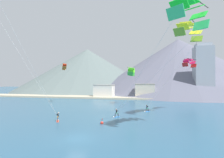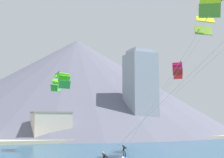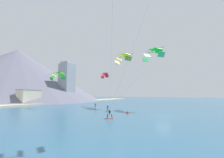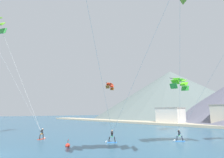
{
  "view_description": "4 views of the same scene",
  "coord_description": "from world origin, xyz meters",
  "px_view_note": "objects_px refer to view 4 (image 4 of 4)",
  "views": [
    {
      "loc": [
        9.37,
        -20.96,
        7.28
      ],
      "look_at": [
        1.72,
        13.0,
        7.82
      ],
      "focal_mm": 28.0,
      "sensor_mm": 36.0,
      "label": 1
    },
    {
      "loc": [
        -8.68,
        -12.57,
        4.53
      ],
      "look_at": [
        3.9,
        16.04,
        8.7
      ],
      "focal_mm": 50.0,
      "sensor_mm": 36.0,
      "label": 2
    },
    {
      "loc": [
        -31.72,
        -5.79,
        4.45
      ],
      "look_at": [
        0.55,
        11.98,
        8.21
      ],
      "focal_mm": 24.0,
      "sensor_mm": 36.0,
      "label": 3
    },
    {
      "loc": [
        21.41,
        -3.22,
        4.19
      ],
      "look_at": [
        -1.03,
        17.45,
        10.03
      ],
      "focal_mm": 28.0,
      "sensor_mm": 36.0,
      "label": 4
    }
  ],
  "objects_px": {
    "kitesurfer_near_lead": "(43,136)",
    "parafoil_kite_distant_high_outer": "(180,83)",
    "kitesurfer_near_trail": "(178,138)",
    "kitesurfer_mid_center": "(111,139)",
    "race_marker_buoy": "(68,146)",
    "parafoil_kite_distant_mid_solo": "(110,85)"
  },
  "relations": [
    {
      "from": "kitesurfer_mid_center",
      "to": "parafoil_kite_distant_high_outer",
      "type": "bearing_deg",
      "value": 87.2
    },
    {
      "from": "kitesurfer_mid_center",
      "to": "parafoil_kite_distant_mid_solo",
      "type": "relative_size",
      "value": 0.35
    },
    {
      "from": "kitesurfer_mid_center",
      "to": "race_marker_buoy",
      "type": "distance_m",
      "value": 6.17
    },
    {
      "from": "kitesurfer_near_lead",
      "to": "parafoil_kite_distant_high_outer",
      "type": "distance_m",
      "value": 29.91
    },
    {
      "from": "race_marker_buoy",
      "to": "parafoil_kite_distant_mid_solo",
      "type": "bearing_deg",
      "value": 128.92
    },
    {
      "from": "kitesurfer_near_trail",
      "to": "race_marker_buoy",
      "type": "distance_m",
      "value": 15.84
    },
    {
      "from": "kitesurfer_near_trail",
      "to": "kitesurfer_mid_center",
      "type": "distance_m",
      "value": 10.04
    },
    {
      "from": "kitesurfer_near_lead",
      "to": "parafoil_kite_distant_mid_solo",
      "type": "xyz_separation_m",
      "value": [
        -12.35,
        25.63,
        12.2
      ]
    },
    {
      "from": "parafoil_kite_distant_mid_solo",
      "to": "kitesurfer_near_trail",
      "type": "bearing_deg",
      "value": -22.66
    },
    {
      "from": "kitesurfer_near_lead",
      "to": "parafoil_kite_distant_high_outer",
      "type": "relative_size",
      "value": 0.29
    },
    {
      "from": "kitesurfer_near_trail",
      "to": "parafoil_kite_distant_mid_solo",
      "type": "xyz_separation_m",
      "value": [
        -28.01,
        11.69,
        12.24
      ]
    },
    {
      "from": "parafoil_kite_distant_high_outer",
      "to": "race_marker_buoy",
      "type": "distance_m",
      "value": 28.31
    },
    {
      "from": "kitesurfer_mid_center",
      "to": "parafoil_kite_distant_high_outer",
      "type": "distance_m",
      "value": 22.6
    },
    {
      "from": "kitesurfer_mid_center",
      "to": "parafoil_kite_distant_high_outer",
      "type": "xyz_separation_m",
      "value": [
        0.98,
        20.13,
        10.22
      ]
    },
    {
      "from": "kitesurfer_near_trail",
      "to": "kitesurfer_mid_center",
      "type": "bearing_deg",
      "value": -126.27
    },
    {
      "from": "kitesurfer_mid_center",
      "to": "kitesurfer_near_trail",
      "type": "bearing_deg",
      "value": 53.73
    },
    {
      "from": "parafoil_kite_distant_mid_solo",
      "to": "race_marker_buoy",
      "type": "bearing_deg",
      "value": -51.08
    },
    {
      "from": "kitesurfer_near_lead",
      "to": "parafoil_kite_distant_mid_solo",
      "type": "relative_size",
      "value": 0.34
    },
    {
      "from": "kitesurfer_mid_center",
      "to": "parafoil_kite_distant_high_outer",
      "type": "height_order",
      "value": "parafoil_kite_distant_high_outer"
    },
    {
      "from": "kitesurfer_near_trail",
      "to": "parafoil_kite_distant_mid_solo",
      "type": "distance_m",
      "value": 32.73
    },
    {
      "from": "kitesurfer_near_lead",
      "to": "kitesurfer_mid_center",
      "type": "height_order",
      "value": "kitesurfer_mid_center"
    },
    {
      "from": "parafoil_kite_distant_mid_solo",
      "to": "kitesurfer_near_lead",
      "type": "bearing_deg",
      "value": -64.28
    }
  ]
}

